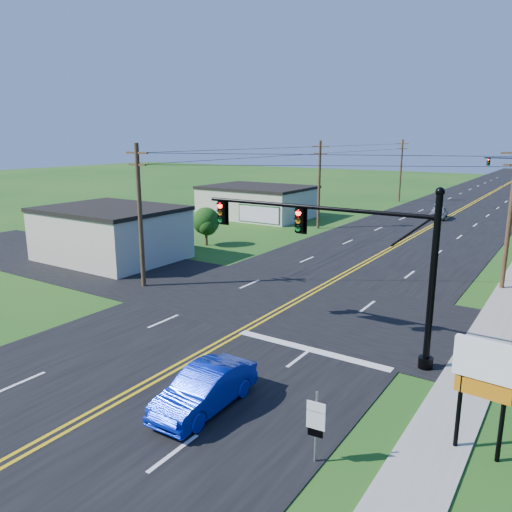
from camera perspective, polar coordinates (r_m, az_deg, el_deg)
The scene contains 15 objects.
ground at distance 20.06m, azimuth -14.15°, elevation -14.71°, with size 260.00×260.00×0.00m, color #184D16.
road_main at distance 63.82m, azimuth 20.86°, elevation 4.16°, with size 16.00×220.00×0.04m, color black.
road_cross at distance 28.76m, azimuth 3.68°, elevation -5.47°, with size 70.00×10.00×0.04m, color black.
signal_mast_main at distance 22.15m, azimuth 8.50°, elevation 1.37°, with size 11.30×0.60×7.48m.
cream_bldg_near at distance 40.43m, azimuth -16.22°, elevation 2.54°, with size 10.20×8.20×4.10m.
cream_bldg_far at distance 59.78m, azimuth 0.19°, elevation 6.25°, with size 12.20×9.20×3.70m.
utility_pole_left_a at distance 31.85m, azimuth -13.12°, elevation 4.77°, with size 1.80×0.28×9.00m.
utility_pole_left_b at distance 52.20m, azimuth 7.23°, elevation 8.26°, with size 1.80×0.28×9.00m.
utility_pole_left_c at distance 77.31m, azimuth 16.22°, elevation 9.49°, with size 1.80×0.28×9.00m.
utility_pole_right_a at distance 34.21m, azimuth 27.05°, elevation 4.23°, with size 1.80×0.28×9.00m.
tree_left at distance 44.00m, azimuth -5.74°, elevation 3.99°, with size 2.40×2.40×3.37m.
blue_car at distance 18.08m, azimuth -5.88°, elevation -14.97°, with size 1.57×4.50×1.48m, color #0820B7.
distant_car at distance 62.30m, azimuth 20.16°, elevation 4.70°, with size 1.79×4.45×1.52m, color #AFAFB4.
route_sign at distance 15.23m, azimuth 6.85°, elevation -18.33°, with size 0.57×0.12×2.28m.
pylon_sign at distance 16.24m, azimuth 24.68°, elevation -12.09°, with size 1.79×0.38×3.65m.
Camera 1 is at (13.35, -11.71, 9.32)m, focal length 35.00 mm.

